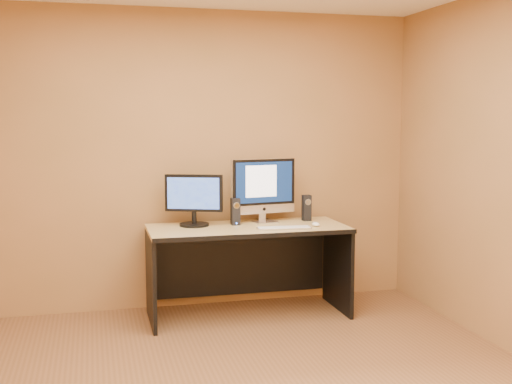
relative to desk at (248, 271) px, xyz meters
The scene contains 10 objects.
walls 1.85m from the desk, 104.17° to the right, with size 4.00×4.00×2.60m, color #9F6C40, non-canonical shape.
desk is the anchor object (origin of this frame).
imac 0.71m from the desk, 41.44° to the left, with size 0.59×0.22×0.57m, color silver, non-canonical shape.
second_monitor 0.75m from the desk, 160.77° to the left, with size 0.50×0.25×0.43m, color black, non-canonical shape.
speaker_left 0.51m from the desk, 124.45° to the left, with size 0.07×0.07×0.23m, color black, non-canonical shape.
speaker_right 0.78m from the desk, 16.95° to the left, with size 0.07×0.07×0.23m, color black, non-canonical shape.
keyboard 0.51m from the desk, 35.54° to the right, with size 0.44×0.12×0.02m, color silver.
mouse 0.70m from the desk, 12.92° to the right, with size 0.06×0.11×0.04m, color white.
cable_a 0.55m from the desk, 44.99° to the left, with size 0.01×0.01×0.23m, color black.
cable_b 0.53m from the desk, 61.38° to the left, with size 0.01×0.01×0.19m, color black.
Camera 1 is at (-0.85, -3.58, 1.68)m, focal length 45.00 mm.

